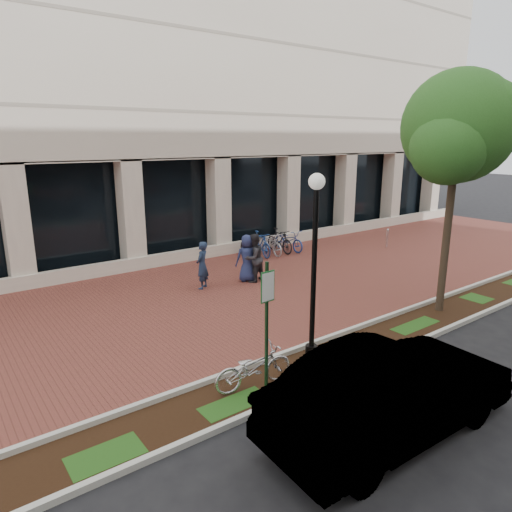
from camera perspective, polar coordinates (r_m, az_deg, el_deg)
ground at (r=15.52m, az=-1.11°, el=-4.20°), size 120.00×120.00×0.00m
brick_plaza at (r=15.52m, az=-1.11°, el=-4.19°), size 40.00×9.00×0.01m
planting_strip at (r=11.95m, az=13.99°, el=-10.52°), size 40.00×1.50×0.01m
curb_plaza_side at (r=12.36m, az=11.30°, el=-9.21°), size 40.00×0.12×0.12m
curb_street_side at (r=11.52m, az=16.94°, el=-11.41°), size 40.00×0.12×0.12m
near_office_building at (r=24.54m, az=-17.28°, el=25.82°), size 40.00×12.12×16.00m
parking_sign at (r=8.92m, az=1.39°, el=-6.99°), size 0.34×0.07×2.71m
lamppost at (r=10.17m, az=7.30°, el=-0.22°), size 0.36×0.36×4.26m
street_tree at (r=13.96m, az=23.89°, el=13.75°), size 3.64×3.03×6.80m
locked_bicycle at (r=9.54m, az=-0.31°, el=-13.74°), size 1.80×0.86×0.91m
pedestrian_left at (r=15.50m, az=-6.75°, el=-1.17°), size 0.71×0.67×1.63m
pedestrian_mid at (r=16.12m, az=-0.29°, el=-0.26°), size 0.97×0.83×1.74m
pedestrian_right at (r=16.21m, az=-1.11°, el=-0.26°), size 0.96×0.78×1.70m
bollard at (r=22.23m, az=16.07°, el=2.18°), size 0.12×0.12×0.90m
bike_rack_cluster at (r=20.12m, az=1.76°, el=1.64°), size 3.03×1.95×1.08m
sedan_near_curb at (r=8.42m, az=16.67°, el=-15.85°), size 4.92×1.88×1.60m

